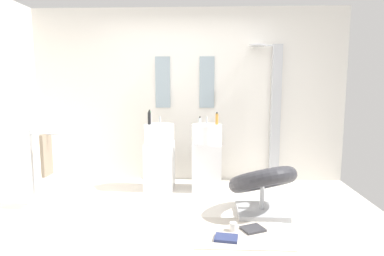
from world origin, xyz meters
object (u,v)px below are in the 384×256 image
(towel_rack, at_px, (44,157))
(soap_bottle_green, at_px, (150,117))
(magazine_navy, at_px, (226,238))
(shower_column, at_px, (275,111))
(magazine_charcoal, at_px, (253,229))
(soap_bottle_clear, at_px, (200,121))
(pedestal_sink_right, at_px, (207,157))
(pedestal_sink_left, at_px, (159,156))
(coffee_mug, at_px, (233,227))
(lounge_chair, at_px, (262,184))
(soap_bottle_amber, at_px, (217,119))
(soap_bottle_black, at_px, (149,118))
(soap_bottle_grey, at_px, (150,119))

(towel_rack, relative_size, soap_bottle_green, 4.79)
(towel_rack, bearing_deg, soap_bottle_green, 36.66)
(towel_rack, relative_size, magazine_navy, 4.38)
(shower_column, xyz_separation_m, magazine_charcoal, (-0.54, -1.73, -1.06))
(towel_rack, distance_m, soap_bottle_clear, 1.99)
(pedestal_sink_right, distance_m, soap_bottle_green, 0.97)
(pedestal_sink_left, relative_size, towel_rack, 1.08)
(soap_bottle_clear, bearing_deg, coffee_mug, -73.86)
(shower_column, relative_size, soap_bottle_clear, 16.95)
(pedestal_sink_left, bearing_deg, pedestal_sink_right, 0.00)
(lounge_chair, bearing_deg, soap_bottle_green, 147.21)
(coffee_mug, bearing_deg, lounge_chair, 52.72)
(soap_bottle_amber, relative_size, soap_bottle_black, 0.90)
(towel_rack, bearing_deg, soap_bottle_clear, 20.43)
(coffee_mug, xyz_separation_m, soap_bottle_clear, (-0.36, 1.25, 0.92))
(towel_rack, height_order, soap_bottle_amber, soap_bottle_amber)
(lounge_chair, bearing_deg, soap_bottle_black, 149.19)
(towel_rack, distance_m, soap_bottle_grey, 1.43)
(soap_bottle_black, bearing_deg, soap_bottle_amber, 1.41)
(lounge_chair, relative_size, soap_bottle_amber, 6.19)
(soap_bottle_amber, bearing_deg, magazine_navy, -88.35)
(towel_rack, height_order, soap_bottle_grey, soap_bottle_grey)
(pedestal_sink_left, xyz_separation_m, soap_bottle_amber, (0.80, 0.01, 0.53))
(soap_bottle_green, relative_size, soap_bottle_clear, 1.64)
(soap_bottle_clear, xyz_separation_m, soap_bottle_black, (-0.70, 0.08, 0.03))
(magazine_charcoal, bearing_deg, magazine_navy, -168.33)
(towel_rack, xyz_separation_m, magazine_navy, (2.11, -0.75, -0.61))
(soap_bottle_green, bearing_deg, magazine_charcoal, -47.31)
(soap_bottle_grey, distance_m, soap_bottle_clear, 0.71)
(pedestal_sink_right, height_order, magazine_charcoal, pedestal_sink_right)
(magazine_navy, bearing_deg, towel_rack, 169.47)
(magazine_charcoal, xyz_separation_m, soap_bottle_green, (-1.27, 1.38, 0.99))
(shower_column, xyz_separation_m, soap_bottle_grey, (-1.80, -0.39, -0.08))
(pedestal_sink_left, distance_m, soap_bottle_black, 0.56)
(pedestal_sink_left, xyz_separation_m, soap_bottle_clear, (0.57, -0.10, 0.51))
(magazine_charcoal, height_order, soap_bottle_grey, soap_bottle_grey)
(shower_column, xyz_separation_m, lounge_chair, (-0.38, -1.28, -0.73))
(magazine_navy, height_order, soap_bottle_grey, soap_bottle_grey)
(soap_bottle_clear, height_order, soap_bottle_black, soap_bottle_black)
(coffee_mug, distance_m, soap_bottle_amber, 1.66)
(soap_bottle_grey, relative_size, soap_bottle_black, 0.85)
(pedestal_sink_right, bearing_deg, pedestal_sink_left, 180.00)
(pedestal_sink_right, bearing_deg, soap_bottle_black, -178.75)
(soap_bottle_clear, distance_m, soap_bottle_black, 0.71)
(shower_column, xyz_separation_m, soap_bottle_green, (-1.81, -0.36, -0.06))
(pedestal_sink_right, bearing_deg, magazine_navy, -83.20)
(soap_bottle_black, bearing_deg, shower_column, 13.42)
(lounge_chair, height_order, coffee_mug, lounge_chair)
(pedestal_sink_right, relative_size, soap_bottle_green, 5.16)
(magazine_navy, xyz_separation_m, soap_bottle_grey, (-0.98, 1.56, 0.97))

